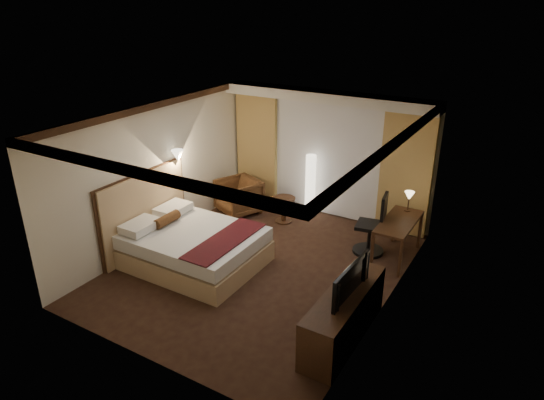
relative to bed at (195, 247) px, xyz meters
The scene contains 21 objects.
floor 1.22m from the bed, 24.50° to the left, with size 4.50×5.50×0.01m, color black.
ceiling 2.65m from the bed, 24.50° to the left, with size 4.50×5.50×0.01m, color white.
back_wall 3.56m from the bed, 71.76° to the left, with size 4.50×0.02×2.70m, color beige.
left_wall 1.64m from the bed, 157.67° to the left, with size 0.02×5.50×2.70m, color beige.
right_wall 3.50m from the bed, ahead, with size 0.02×5.50×2.70m, color beige.
crown_molding 2.59m from the bed, 24.50° to the left, with size 4.50×5.50×0.12m, color black, non-canonical shape.
soffit 3.90m from the bed, 70.34° to the left, with size 4.50×0.50×0.20m, color white.
curtain_sheer 3.46m from the bed, 71.33° to the left, with size 2.48×0.04×2.45m, color silver.
curtain_left_drape 3.29m from the bed, 101.56° to the left, with size 1.00×0.14×2.45m, color tan.
curtain_right_drape 4.25m from the bed, 48.22° to the left, with size 1.00×0.14×2.45m, color tan.
wall_sconce 1.87m from the bed, 139.41° to the left, with size 0.24×0.24×0.24m, color white, non-canonical shape.
bed is the anchor object (origin of this frame).
headboard 1.21m from the bed, behind, with size 0.12×2.05×1.50m, color tan, non-canonical shape.
armchair 2.30m from the bed, 104.45° to the left, with size 0.82×0.77×0.85m, color #432714.
side_table 2.38m from the bed, 77.96° to the left, with size 0.49×0.49×0.54m, color black, non-canonical shape.
floor_lamp 3.04m from the bed, 74.19° to the left, with size 0.29×0.29×1.39m, color white, non-canonical shape.
desk 3.64m from the bed, 34.00° to the left, with size 0.55×1.32×0.75m, color black, non-canonical shape.
desk_lamp 3.99m from the bed, 40.15° to the left, with size 0.18×0.18×0.34m, color #FFD899, non-canonical shape.
office_chair 3.21m from the bed, 38.36° to the left, with size 0.57×0.57×1.19m, color black, non-canonical shape.
dresser 3.11m from the bed, ahead, with size 0.50×1.89×0.74m, color black, non-canonical shape.
television 3.16m from the bed, 10.06° to the right, with size 1.04×0.60×0.14m, color black.
Camera 1 is at (3.97, -6.29, 4.46)m, focal length 32.00 mm.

